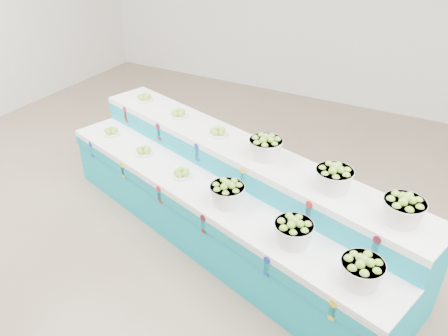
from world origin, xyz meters
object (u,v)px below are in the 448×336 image
at_px(basket_lower_left, 227,193).
at_px(plate_upper_mid, 178,113).
at_px(basket_upper_right, 404,209).
at_px(display_stand, 224,196).

relative_size(basket_lower_left, plate_upper_mid, 1.55).
relative_size(basket_lower_left, basket_upper_right, 1.00).
bearing_deg(plate_upper_mid, basket_upper_right, -16.94).
height_order(display_stand, basket_lower_left, display_stand).
height_order(basket_lower_left, plate_upper_mid, plate_upper_mid).
xyz_separation_m(display_stand, basket_lower_left, (0.23, -0.35, 0.33)).
relative_size(display_stand, basket_upper_right, 12.85).
bearing_deg(basket_lower_left, plate_upper_mid, 141.66).
bearing_deg(basket_upper_right, plate_upper_mid, 163.06).
bearing_deg(display_stand, basket_lower_left, -40.17).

